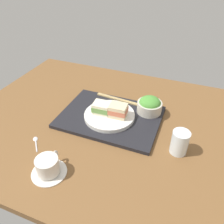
{
  "coord_description": "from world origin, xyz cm",
  "views": [
    {
      "loc": [
        -26.93,
        73.94,
        64.29
      ],
      "look_at": [
        2.71,
        -0.88,
        5.0
      ],
      "focal_mm": 36.34,
      "sensor_mm": 36.0,
      "label": 1
    }
  ],
  "objects": [
    {
      "name": "coffee_cup",
      "position": [
        12.38,
        34.27,
        3.14
      ],
      "size": [
        12.38,
        12.84,
        6.83
      ],
      "color": "silver",
      "rests_on": "ground_plane"
    },
    {
      "name": "serving_tray",
      "position": [
        4.08,
        -2.29,
        0.84
      ],
      "size": [
        44.57,
        32.44,
        1.67
      ],
      "primitive_type": "cube",
      "color": "black",
      "rests_on": "ground_plane"
    },
    {
      "name": "ground_plane",
      "position": [
        0.0,
        0.0,
        -1.5
      ],
      "size": [
        140.0,
        100.0,
        3.0
      ],
      "primitive_type": "cube",
      "color": "brown"
    },
    {
      "name": "sandwich_near",
      "position": [
        0.43,
        -1.31,
        6.24
      ],
      "size": [
        8.11,
        6.72,
        5.6
      ],
      "color": "beige",
      "rests_on": "sandwich_plate"
    },
    {
      "name": "sandwich_far",
      "position": [
        7.7,
        -1.02,
        5.91
      ],
      "size": [
        7.98,
        6.87,
        4.94
      ],
      "color": "#EFE5C1",
      "rests_on": "sandwich_plate"
    },
    {
      "name": "salad_bowl",
      "position": [
        -11.51,
        -11.82,
        5.27
      ],
      "size": [
        11.38,
        11.38,
        7.69
      ],
      "color": "beige",
      "rests_on": "serving_tray"
    },
    {
      "name": "sandwich_plate",
      "position": [
        4.06,
        -1.17,
        2.56
      ],
      "size": [
        22.73,
        22.73,
        1.77
      ],
      "primitive_type": "cylinder",
      "color": "silver",
      "rests_on": "serving_tray"
    },
    {
      "name": "teaspoon",
      "position": [
        26.88,
        22.8,
        0.35
      ],
      "size": [
        6.98,
        7.73,
        0.8
      ],
      "color": "silver",
      "rests_on": "ground_plane"
    },
    {
      "name": "chopsticks_pair",
      "position": [
        5.74,
        -15.83,
        2.02
      ],
      "size": [
        22.45,
        3.6,
        0.7
      ],
      "color": "tan",
      "rests_on": "serving_tray"
    },
    {
      "name": "drinking_glass",
      "position": [
        -27.87,
        7.4,
        4.83
      ],
      "size": [
        6.56,
        6.56,
        9.65
      ],
      "primitive_type": "cylinder",
      "color": "silver",
      "rests_on": "ground_plane"
    }
  ]
}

